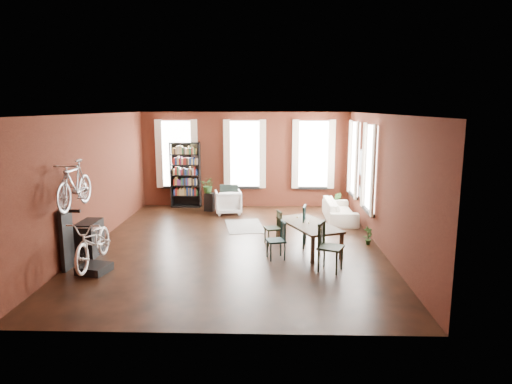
{
  "coord_description": "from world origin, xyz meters",
  "views": [
    {
      "loc": [
        0.82,
        -10.85,
        3.37
      ],
      "look_at": [
        0.49,
        0.6,
        1.22
      ],
      "focal_mm": 32.0,
      "sensor_mm": 36.0,
      "label": 1
    }
  ],
  "objects_px": {
    "dining_chair_a": "(276,240)",
    "dining_table": "(308,237)",
    "dining_chair_c": "(331,247)",
    "white_armchair": "(228,201)",
    "bike_trainer": "(94,269)",
    "dining_chair_d": "(312,227)",
    "bicycle_floor": "(92,220)",
    "dining_chair_b": "(273,228)",
    "plant_stand": "(210,202)",
    "console_table": "(90,238)",
    "bookshelf": "(186,175)",
    "cream_sofa": "(340,207)"
  },
  "relations": [
    {
      "from": "dining_chair_d",
      "to": "white_armchair",
      "type": "distance_m",
      "value": 4.21
    },
    {
      "from": "dining_chair_d",
      "to": "plant_stand",
      "type": "xyz_separation_m",
      "value": [
        -2.99,
        3.87,
        -0.21
      ]
    },
    {
      "from": "bookshelf",
      "to": "white_armchair",
      "type": "bearing_deg",
      "value": -31.95
    },
    {
      "from": "dining_chair_c",
      "to": "bicycle_floor",
      "type": "height_order",
      "value": "bicycle_floor"
    },
    {
      "from": "dining_chair_d",
      "to": "dining_chair_b",
      "type": "bearing_deg",
      "value": 88.13
    },
    {
      "from": "dining_chair_c",
      "to": "dining_chair_b",
      "type": "bearing_deg",
      "value": 57.16
    },
    {
      "from": "dining_chair_d",
      "to": "console_table",
      "type": "relative_size",
      "value": 1.26
    },
    {
      "from": "dining_chair_c",
      "to": "white_armchair",
      "type": "relative_size",
      "value": 1.23
    },
    {
      "from": "dining_chair_a",
      "to": "cream_sofa",
      "type": "height_order",
      "value": "dining_chair_a"
    },
    {
      "from": "dining_chair_b",
      "to": "cream_sofa",
      "type": "distance_m",
      "value": 3.24
    },
    {
      "from": "dining_chair_b",
      "to": "console_table",
      "type": "relative_size",
      "value": 1.04
    },
    {
      "from": "dining_table",
      "to": "dining_chair_d",
      "type": "bearing_deg",
      "value": 41.74
    },
    {
      "from": "white_armchair",
      "to": "bike_trainer",
      "type": "distance_m",
      "value": 5.84
    },
    {
      "from": "dining_table",
      "to": "dining_chair_b",
      "type": "height_order",
      "value": "dining_chair_b"
    },
    {
      "from": "bookshelf",
      "to": "white_armchair",
      "type": "relative_size",
      "value": 2.66
    },
    {
      "from": "console_table",
      "to": "bookshelf",
      "type": "bearing_deg",
      "value": 76.17
    },
    {
      "from": "bookshelf",
      "to": "dining_chair_d",
      "type": "bearing_deg",
      "value": -48.85
    },
    {
      "from": "dining_table",
      "to": "cream_sofa",
      "type": "xyz_separation_m",
      "value": [
        1.18,
        2.96,
        0.08
      ]
    },
    {
      "from": "dining_chair_d",
      "to": "bicycle_floor",
      "type": "height_order",
      "value": "bicycle_floor"
    },
    {
      "from": "dining_table",
      "to": "white_armchair",
      "type": "xyz_separation_m",
      "value": [
        -2.25,
        3.71,
        0.09
      ]
    },
    {
      "from": "white_armchair",
      "to": "plant_stand",
      "type": "height_order",
      "value": "white_armchair"
    },
    {
      "from": "white_armchair",
      "to": "bicycle_floor",
      "type": "xyz_separation_m",
      "value": [
        -2.29,
        -5.32,
        0.68
      ]
    },
    {
      "from": "dining_chair_c",
      "to": "bicycle_floor",
      "type": "xyz_separation_m",
      "value": [
        -4.87,
        -0.2,
        0.59
      ]
    },
    {
      "from": "dining_chair_c",
      "to": "dining_table",
      "type": "bearing_deg",
      "value": 37.84
    },
    {
      "from": "cream_sofa",
      "to": "bicycle_floor",
      "type": "bearing_deg",
      "value": 128.59
    },
    {
      "from": "dining_chair_b",
      "to": "bicycle_floor",
      "type": "xyz_separation_m",
      "value": [
        -3.69,
        -2.03,
        0.68
      ]
    },
    {
      "from": "dining_chair_a",
      "to": "dining_table",
      "type": "bearing_deg",
      "value": 115.77
    },
    {
      "from": "dining_chair_a",
      "to": "bookshelf",
      "type": "height_order",
      "value": "bookshelf"
    },
    {
      "from": "bookshelf",
      "to": "bicycle_floor",
      "type": "bearing_deg",
      "value": -97.0
    },
    {
      "from": "dining_chair_b",
      "to": "bookshelf",
      "type": "distance_m",
      "value": 5.19
    },
    {
      "from": "white_armchair",
      "to": "console_table",
      "type": "bearing_deg",
      "value": 46.6
    },
    {
      "from": "dining_table",
      "to": "console_table",
      "type": "height_order",
      "value": "console_table"
    },
    {
      "from": "dining_chair_c",
      "to": "plant_stand",
      "type": "relative_size",
      "value": 1.73
    },
    {
      "from": "dining_chair_c",
      "to": "white_armchair",
      "type": "height_order",
      "value": "dining_chair_c"
    },
    {
      "from": "dining_chair_b",
      "to": "dining_chair_d",
      "type": "distance_m",
      "value": 0.98
    },
    {
      "from": "white_armchair",
      "to": "console_table",
      "type": "distance_m",
      "value": 5.09
    },
    {
      "from": "console_table",
      "to": "plant_stand",
      "type": "bearing_deg",
      "value": 65.05
    },
    {
      "from": "dining_chair_a",
      "to": "bike_trainer",
      "type": "distance_m",
      "value": 3.9
    },
    {
      "from": "bookshelf",
      "to": "dining_chair_c",
      "type": "bearing_deg",
      "value": -55.92
    },
    {
      "from": "dining_chair_c",
      "to": "white_armchair",
      "type": "distance_m",
      "value": 5.73
    },
    {
      "from": "bookshelf",
      "to": "plant_stand",
      "type": "height_order",
      "value": "bookshelf"
    },
    {
      "from": "bike_trainer",
      "to": "dining_chair_d",
      "type": "bearing_deg",
      "value": 21.96
    },
    {
      "from": "bookshelf",
      "to": "bicycle_floor",
      "type": "distance_m",
      "value": 6.31
    },
    {
      "from": "white_armchair",
      "to": "bike_trainer",
      "type": "xyz_separation_m",
      "value": [
        -2.29,
        -5.36,
        -0.33
      ]
    },
    {
      "from": "dining_table",
      "to": "dining_chair_c",
      "type": "relative_size",
      "value": 1.86
    },
    {
      "from": "dining_table",
      "to": "white_armchair",
      "type": "bearing_deg",
      "value": 98.05
    },
    {
      "from": "dining_table",
      "to": "dining_chair_c",
      "type": "xyz_separation_m",
      "value": [
        0.34,
        -1.4,
        0.19
      ]
    },
    {
      "from": "dining_chair_b",
      "to": "white_armchair",
      "type": "relative_size",
      "value": 1.0
    },
    {
      "from": "dining_chair_b",
      "to": "plant_stand",
      "type": "height_order",
      "value": "dining_chair_b"
    },
    {
      "from": "dining_chair_d",
      "to": "bookshelf",
      "type": "distance_m",
      "value": 5.91
    }
  ]
}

